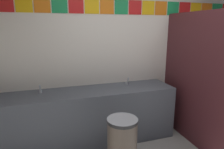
# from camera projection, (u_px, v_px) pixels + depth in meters

# --- Properties ---
(wall_back) EXTENTS (4.26, 0.09, 2.54)m
(wall_back) POSITION_uv_depth(u_px,v_px,m) (126.00, 56.00, 3.38)
(wall_back) COLOR silver
(wall_back) RESTS_ON ground_plane
(vanity_counter) EXTENTS (2.67, 0.59, 0.83)m
(vanity_counter) POSITION_uv_depth(u_px,v_px,m) (89.00, 116.00, 3.05)
(vanity_counter) COLOR #4C515B
(vanity_counter) RESTS_ON ground_plane
(faucet_left) EXTENTS (0.04, 0.10, 0.14)m
(faucet_left) POSITION_uv_depth(u_px,v_px,m) (40.00, 90.00, 2.83)
(faucet_left) COLOR silver
(faucet_left) RESTS_ON vanity_counter
(faucet_right) EXTENTS (0.04, 0.10, 0.14)m
(faucet_right) POSITION_uv_depth(u_px,v_px,m) (127.00, 82.00, 3.22)
(faucet_right) COLOR silver
(faucet_right) RESTS_ON vanity_counter
(stall_divider) EXTENTS (0.92, 1.42, 1.98)m
(stall_divider) POSITION_uv_depth(u_px,v_px,m) (215.00, 83.00, 2.80)
(stall_divider) COLOR #471E23
(stall_divider) RESTS_ON ground_plane
(toilet) EXTENTS (0.39, 0.49, 0.74)m
(toilet) POSITION_uv_depth(u_px,v_px,m) (201.00, 110.00, 3.58)
(toilet) COLOR white
(toilet) RESTS_ON ground_plane
(trash_bin) EXTENTS (0.37, 0.37, 0.72)m
(trash_bin) POSITION_uv_depth(u_px,v_px,m) (122.00, 146.00, 2.40)
(trash_bin) COLOR brown
(trash_bin) RESTS_ON ground_plane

